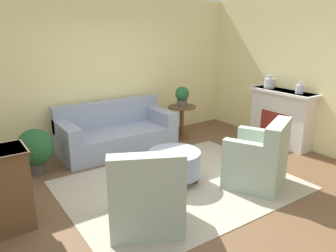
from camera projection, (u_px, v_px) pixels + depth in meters
The scene contains 14 objects.
ground_plane at pixel (181, 185), 4.81m from camera, with size 16.00×16.00×0.00m, color brown.
wall_back at pixel (106, 72), 6.36m from camera, with size 8.82×0.12×2.80m.
wall_right at pixel (310, 75), 5.98m from camera, with size 0.12×9.73×2.80m.
rug at pixel (181, 185), 4.81m from camera, with size 3.27×2.47×0.01m.
couch at pixel (116, 134), 6.14m from camera, with size 2.11×0.97×0.88m.
armchair_left at pixel (146, 197), 3.70m from camera, with size 1.06×1.03×0.98m.
armchair_right at pixel (259, 161), 4.72m from camera, with size 1.06×1.03×0.98m.
ottoman_table at pixel (174, 163), 4.83m from camera, with size 0.78×0.78×0.48m.
side_table at pixel (182, 116), 6.77m from camera, with size 0.57×0.57×0.68m.
fireplace at pixel (281, 116), 6.37m from camera, with size 0.44×1.34×1.08m.
vase_mantel_near at pixel (269, 83), 6.45m from camera, with size 0.20×0.20×0.26m.
vase_mantel_far at pixel (300, 89), 5.92m from camera, with size 0.14×0.14×0.21m.
potted_plant_on_side_table at pixel (182, 96), 6.65m from camera, with size 0.28×0.28×0.41m.
potted_plant_floor at pixel (35, 148), 5.09m from camera, with size 0.57×0.57×0.73m.
Camera 1 is at (-2.60, -3.49, 2.23)m, focal length 35.00 mm.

